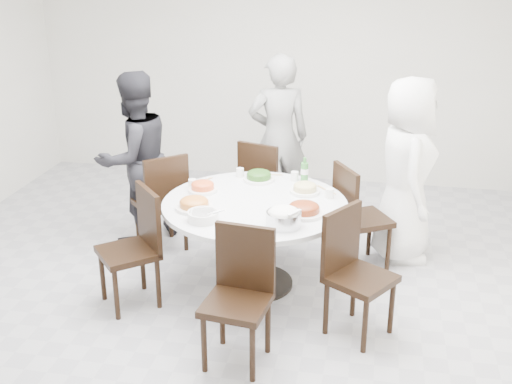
% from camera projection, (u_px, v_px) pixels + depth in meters
% --- Properties ---
extents(floor, '(6.00, 6.00, 0.01)m').
position_uv_depth(floor, '(230.00, 299.00, 5.21)').
color(floor, '#ABAAAF').
rests_on(floor, ground).
extents(wall_back, '(6.00, 0.01, 2.80)m').
position_uv_depth(wall_back, '(287.00, 63.00, 7.45)').
color(wall_back, silver).
rests_on(wall_back, ground).
extents(dining_table, '(1.50, 1.50, 0.75)m').
position_uv_depth(dining_table, '(255.00, 244.00, 5.31)').
color(dining_table, white).
rests_on(dining_table, floor).
extents(chair_ne, '(0.58, 0.58, 0.95)m').
position_uv_depth(chair_ne, '(363.00, 217.00, 5.58)').
color(chair_ne, black).
rests_on(chair_ne, floor).
extents(chair_n, '(0.53, 0.53, 0.95)m').
position_uv_depth(chair_n, '(267.00, 185.00, 6.31)').
color(chair_n, black).
rests_on(chair_n, floor).
extents(chair_nw, '(0.59, 0.59, 0.95)m').
position_uv_depth(chair_nw, '(160.00, 201.00, 5.93)').
color(chair_nw, black).
rests_on(chair_nw, floor).
extents(chair_sw, '(0.59, 0.59, 0.95)m').
position_uv_depth(chair_sw, '(128.00, 250.00, 4.98)').
color(chair_sw, black).
rests_on(chair_sw, floor).
extents(chair_s, '(0.47, 0.47, 0.95)m').
position_uv_depth(chair_s, '(236.00, 301.00, 4.27)').
color(chair_s, black).
rests_on(chair_s, floor).
extents(chair_se, '(0.58, 0.58, 0.95)m').
position_uv_depth(chair_se, '(361.00, 276.00, 4.59)').
color(chair_se, black).
rests_on(chair_se, floor).
extents(diner_right, '(0.64, 0.88, 1.67)m').
position_uv_depth(diner_right, '(406.00, 171.00, 5.64)').
color(diner_right, white).
rests_on(diner_right, floor).
extents(diner_middle, '(0.72, 0.58, 1.71)m').
position_uv_depth(diner_middle, '(279.00, 138.00, 6.53)').
color(diner_middle, black).
rests_on(diner_middle, floor).
extents(diner_left, '(0.97, 1.01, 1.64)m').
position_uv_depth(diner_left, '(135.00, 159.00, 6.00)').
color(diner_left, black).
rests_on(diner_left, floor).
extents(dish_greens, '(0.28, 0.28, 0.07)m').
position_uv_depth(dish_greens, '(259.00, 177.00, 5.63)').
color(dish_greens, white).
rests_on(dish_greens, dining_table).
extents(dish_pale, '(0.25, 0.25, 0.07)m').
position_uv_depth(dish_pale, '(305.00, 189.00, 5.35)').
color(dish_pale, white).
rests_on(dish_pale, dining_table).
extents(dish_orange, '(0.25, 0.25, 0.07)m').
position_uv_depth(dish_orange, '(203.00, 188.00, 5.39)').
color(dish_orange, white).
rests_on(dish_orange, dining_table).
extents(dish_redbrown, '(0.31, 0.31, 0.08)m').
position_uv_depth(dish_redbrown, '(304.00, 210.00, 4.93)').
color(dish_redbrown, white).
rests_on(dish_redbrown, dining_table).
extents(dish_tofu, '(0.29, 0.29, 0.08)m').
position_uv_depth(dish_tofu, '(194.00, 204.00, 5.03)').
color(dish_tofu, white).
rests_on(dish_tofu, dining_table).
extents(rice_bowl, '(0.26, 0.26, 0.11)m').
position_uv_depth(rice_bowl, '(284.00, 219.00, 4.72)').
color(rice_bowl, silver).
rests_on(rice_bowl, dining_table).
extents(soup_bowl, '(0.24, 0.24, 0.07)m').
position_uv_depth(soup_bowl, '(203.00, 216.00, 4.82)').
color(soup_bowl, white).
rests_on(soup_bowl, dining_table).
extents(beverage_bottle, '(0.06, 0.06, 0.22)m').
position_uv_depth(beverage_bottle, '(305.00, 170.00, 5.58)').
color(beverage_bottle, '#317A31').
rests_on(beverage_bottle, dining_table).
extents(tea_cups, '(0.07, 0.07, 0.08)m').
position_uv_depth(tea_cups, '(269.00, 172.00, 5.73)').
color(tea_cups, white).
rests_on(tea_cups, dining_table).
extents(chopsticks, '(0.24, 0.04, 0.01)m').
position_uv_depth(chopsticks, '(265.00, 175.00, 5.76)').
color(chopsticks, tan).
rests_on(chopsticks, dining_table).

